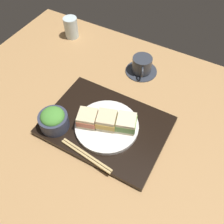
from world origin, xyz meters
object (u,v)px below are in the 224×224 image
object	(u,v)px
sandwich_near	(88,118)
sandwich_far	(126,123)
sandwich_plate	(107,126)
drinking_glass	(71,28)
chopsticks_pair	(86,156)
coffee_cup	(142,66)
salad_bowl	(53,120)
sandwich_middle	(107,120)

from	to	relation	value
sandwich_near	sandwich_far	bearing A→B (deg)	20.03
sandwich_plate	drinking_glass	world-z (taller)	drinking_glass
chopsticks_pair	coffee_cup	world-z (taller)	coffee_cup
salad_bowl	coffee_cup	size ratio (longest dim) A/B	0.75
chopsticks_pair	sandwich_middle	bearing A→B (deg)	89.11
sandwich_middle	sandwich_far	size ratio (longest dim) A/B	0.99
sandwich_plate	sandwich_near	xyz separation A→B (cm)	(-6.26, -2.28, 3.08)
chopsticks_pair	salad_bowl	bearing A→B (deg)	163.48
sandwich_near	drinking_glass	distance (cm)	55.78
sandwich_plate	coffee_cup	world-z (taller)	coffee_cup
salad_bowl	coffee_cup	bearing A→B (deg)	71.59
sandwich_far	drinking_glass	distance (cm)	61.77
drinking_glass	sandwich_plate	bearing A→B (deg)	-43.16
sandwich_middle	salad_bowl	bearing A→B (deg)	-152.89
sandwich_far	salad_bowl	size ratio (longest dim) A/B	0.82
salad_bowl	chopsticks_pair	bearing A→B (deg)	-16.52
sandwich_far	coffee_cup	size ratio (longest dim) A/B	0.62
sandwich_middle	coffee_cup	size ratio (longest dim) A/B	0.61
sandwich_middle	sandwich_far	world-z (taller)	sandwich_middle
sandwich_plate	sandwich_near	bearing A→B (deg)	-159.97
sandwich_far	chopsticks_pair	bearing A→B (deg)	-112.85
salad_bowl	sandwich_near	bearing A→B (deg)	31.15
sandwich_near	sandwich_far	distance (cm)	13.33
sandwich_middle	drinking_glass	xyz separation A→B (cm)	(-42.65, 39.99, -1.21)
sandwich_middle	chopsticks_pair	bearing A→B (deg)	-90.89
salad_bowl	chopsticks_pair	size ratio (longest dim) A/B	0.51
sandwich_near	sandwich_middle	size ratio (longest dim) A/B	0.99
sandwich_middle	chopsticks_pair	xyz separation A→B (cm)	(-0.20, -13.07, -3.67)
sandwich_plate	chopsticks_pair	world-z (taller)	sandwich_plate
sandwich_near	drinking_glass	xyz separation A→B (cm)	(-36.38, 42.27, -0.98)
sandwich_middle	chopsticks_pair	size ratio (longest dim) A/B	0.41
sandwich_middle	coffee_cup	bearing A→B (deg)	93.84
sandwich_far	chopsticks_pair	xyz separation A→B (cm)	(-6.47, -15.35, -3.60)
coffee_cup	drinking_glass	world-z (taller)	drinking_glass
sandwich_middle	sandwich_near	bearing A→B (deg)	-159.97
sandwich_near	drinking_glass	world-z (taller)	drinking_glass
salad_bowl	drinking_glass	xyz separation A→B (cm)	(-26.41, 48.30, -0.88)
sandwich_plate	sandwich_near	world-z (taller)	sandwich_near
sandwich_plate	sandwich_far	distance (cm)	7.41
sandwich_near	salad_bowl	xyz separation A→B (cm)	(-9.97, -6.03, -0.11)
sandwich_middle	sandwich_plate	bearing A→B (deg)	0.00
sandwich_near	sandwich_middle	distance (cm)	6.67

